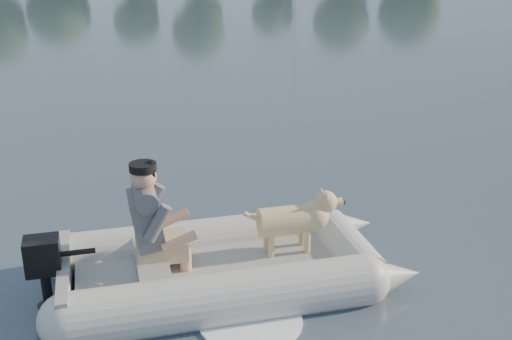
{
  "coord_description": "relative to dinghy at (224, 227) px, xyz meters",
  "views": [
    {
      "loc": [
        -0.63,
        -5.16,
        3.52
      ],
      "look_at": [
        0.48,
        1.98,
        0.75
      ],
      "focal_mm": 45.0,
      "sensor_mm": 36.0,
      "label": 1
    }
  ],
  "objects": [
    {
      "name": "water",
      "position": [
        0.05,
        -0.71,
        -0.64
      ],
      "size": [
        160.0,
        160.0,
        0.0
      ],
      "primitive_type": "plane",
      "color": "#50606D",
      "rests_on": "ground"
    },
    {
      "name": "dinghy",
      "position": [
        0.0,
        0.0,
        0.0
      ],
      "size": [
        5.12,
        3.63,
        1.47
      ],
      "primitive_type": null,
      "rotation": [
        0.0,
        0.0,
        0.1
      ],
      "color": "#ADACA7",
      "rests_on": "water"
    },
    {
      "name": "man",
      "position": [
        -0.75,
        -0.02,
        0.19
      ],
      "size": [
        0.84,
        0.74,
        1.15
      ],
      "primitive_type": null,
      "rotation": [
        0.0,
        0.0,
        0.1
      ],
      "color": "#57575C",
      "rests_on": "dinghy"
    },
    {
      "name": "dog",
      "position": [
        0.68,
        0.12,
        -0.08
      ],
      "size": [
        1.03,
        0.45,
        0.67
      ],
      "primitive_type": null,
      "rotation": [
        0.0,
        0.0,
        0.1
      ],
      "color": "tan",
      "rests_on": "dinghy"
    },
    {
      "name": "outboard_motor",
      "position": [
        -1.77,
        -0.17,
        -0.3
      ],
      "size": [
        0.47,
        0.35,
        0.84
      ],
      "primitive_type": null,
      "rotation": [
        0.0,
        0.0,
        0.1
      ],
      "color": "black",
      "rests_on": "dinghy"
    }
  ]
}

